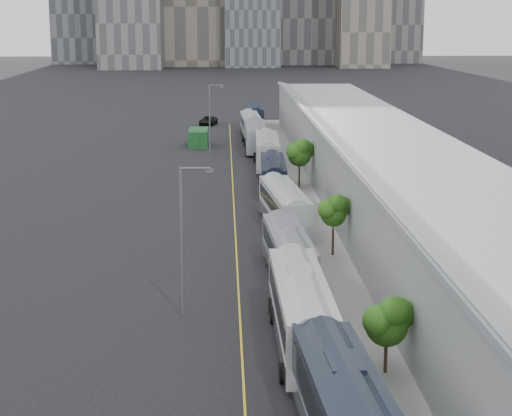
{
  "coord_description": "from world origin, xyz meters",
  "views": [
    {
      "loc": [
        -2.34,
        -10.01,
        17.71
      ],
      "look_at": [
        0.1,
        55.91,
        3.0
      ],
      "focal_mm": 60.0,
      "sensor_mm": 36.0,
      "label": 1
    }
  ],
  "objects_px": {
    "bus_4": "(284,211)",
    "suv": "(208,121)",
    "street_lamp_far": "(211,114)",
    "shipping_container": "(199,138)",
    "bus_8": "(251,127)",
    "bus_7": "(255,139)",
    "bus_6": "(267,154)",
    "street_lamp_near": "(185,231)",
    "bus_5": "(273,178)",
    "bus_2": "(301,316)",
    "bus_9": "(255,117)",
    "bus_3": "(288,258)"
  },
  "relations": [
    {
      "from": "bus_4",
      "to": "bus_8",
      "type": "relative_size",
      "value": 1.02
    },
    {
      "from": "bus_3",
      "to": "suv",
      "type": "relative_size",
      "value": 2.34
    },
    {
      "from": "bus_8",
      "to": "street_lamp_far",
      "type": "xyz_separation_m",
      "value": [
        -5.71,
        -15.36,
        3.7
      ]
    },
    {
      "from": "bus_8",
      "to": "street_lamp_near",
      "type": "distance_m",
      "value": 78.91
    },
    {
      "from": "bus_2",
      "to": "bus_7",
      "type": "xyz_separation_m",
      "value": [
        0.06,
        70.98,
        -0.05
      ]
    },
    {
      "from": "bus_2",
      "to": "bus_5",
      "type": "bearing_deg",
      "value": 88.34
    },
    {
      "from": "bus_3",
      "to": "bus_5",
      "type": "relative_size",
      "value": 1.01
    },
    {
      "from": "bus_4",
      "to": "street_lamp_near",
      "type": "height_order",
      "value": "street_lamp_near"
    },
    {
      "from": "bus_7",
      "to": "shipping_container",
      "type": "distance_m",
      "value": 9.25
    },
    {
      "from": "bus_2",
      "to": "bus_8",
      "type": "distance_m",
      "value": 83.68
    },
    {
      "from": "bus_5",
      "to": "bus_6",
      "type": "height_order",
      "value": "bus_6"
    },
    {
      "from": "bus_4",
      "to": "suv",
      "type": "relative_size",
      "value": 2.51
    },
    {
      "from": "bus_2",
      "to": "bus_7",
      "type": "distance_m",
      "value": 70.98
    },
    {
      "from": "bus_5",
      "to": "shipping_container",
      "type": "xyz_separation_m",
      "value": [
        -8.7,
        33.2,
        -0.32
      ]
    },
    {
      "from": "bus_4",
      "to": "shipping_container",
      "type": "relative_size",
      "value": 2.04
    },
    {
      "from": "bus_2",
      "to": "bus_8",
      "type": "bearing_deg",
      "value": 89.64
    },
    {
      "from": "bus_6",
      "to": "bus_7",
      "type": "height_order",
      "value": "bus_6"
    },
    {
      "from": "street_lamp_far",
      "to": "bus_2",
      "type": "bearing_deg",
      "value": -85.06
    },
    {
      "from": "street_lamp_near",
      "to": "street_lamp_far",
      "type": "distance_m",
      "value": 63.21
    },
    {
      "from": "street_lamp_near",
      "to": "bus_6",
      "type": "bearing_deg",
      "value": 81.82
    },
    {
      "from": "bus_2",
      "to": "bus_4",
      "type": "relative_size",
      "value": 1.04
    },
    {
      "from": "bus_6",
      "to": "street_lamp_near",
      "type": "xyz_separation_m",
      "value": [
        -7.55,
        -52.5,
        3.63
      ]
    },
    {
      "from": "bus_2",
      "to": "bus_6",
      "type": "bearing_deg",
      "value": 88.54
    },
    {
      "from": "shipping_container",
      "to": "street_lamp_far",
      "type": "bearing_deg",
      "value": -75.1
    },
    {
      "from": "bus_4",
      "to": "street_lamp_near",
      "type": "relative_size",
      "value": 1.43
    },
    {
      "from": "bus_3",
      "to": "bus_4",
      "type": "relative_size",
      "value": 0.93
    },
    {
      "from": "bus_4",
      "to": "bus_7",
      "type": "xyz_separation_m",
      "value": [
        -0.87,
        44.22,
        0.04
      ]
    },
    {
      "from": "bus_3",
      "to": "bus_8",
      "type": "xyz_separation_m",
      "value": [
        -0.41,
        71.29,
        0.09
      ]
    },
    {
      "from": "bus_2",
      "to": "bus_9",
      "type": "relative_size",
      "value": 1.05
    },
    {
      "from": "bus_4",
      "to": "bus_8",
      "type": "xyz_separation_m",
      "value": [
        -1.12,
        56.92,
        -0.02
      ]
    },
    {
      "from": "street_lamp_near",
      "to": "shipping_container",
      "type": "bearing_deg",
      "value": 91.02
    },
    {
      "from": "bus_8",
      "to": "bus_9",
      "type": "xyz_separation_m",
      "value": [
        1.11,
        13.14,
        0.03
      ]
    },
    {
      "from": "bus_7",
      "to": "street_lamp_near",
      "type": "height_order",
      "value": "street_lamp_near"
    },
    {
      "from": "bus_5",
      "to": "bus_8",
      "type": "bearing_deg",
      "value": 93.32
    },
    {
      "from": "bus_9",
      "to": "shipping_container",
      "type": "bearing_deg",
      "value": -111.65
    },
    {
      "from": "suv",
      "to": "bus_6",
      "type": "bearing_deg",
      "value": -68.39
    },
    {
      "from": "bus_3",
      "to": "bus_9",
      "type": "xyz_separation_m",
      "value": [
        0.71,
        84.43,
        0.11
      ]
    },
    {
      "from": "bus_2",
      "to": "bus_9",
      "type": "height_order",
      "value": "bus_2"
    },
    {
      "from": "bus_7",
      "to": "shipping_container",
      "type": "xyz_separation_m",
      "value": [
        -7.88,
        4.82,
        -0.46
      ]
    },
    {
      "from": "bus_2",
      "to": "street_lamp_far",
      "type": "relative_size",
      "value": 1.49
    },
    {
      "from": "bus_9",
      "to": "street_lamp_near",
      "type": "relative_size",
      "value": 1.42
    },
    {
      "from": "bus_4",
      "to": "bus_7",
      "type": "distance_m",
      "value": 44.23
    },
    {
      "from": "bus_4",
      "to": "bus_5",
      "type": "bearing_deg",
      "value": 84.76
    },
    {
      "from": "bus_8",
      "to": "bus_6",
      "type": "bearing_deg",
      "value": -89.07
    },
    {
      "from": "street_lamp_far",
      "to": "street_lamp_near",
      "type": "bearing_deg",
      "value": -90.6
    },
    {
      "from": "bus_7",
      "to": "suv",
      "type": "distance_m",
      "value": 29.67
    },
    {
      "from": "street_lamp_far",
      "to": "shipping_container",
      "type": "xyz_separation_m",
      "value": [
        -1.92,
        7.48,
        -4.11
      ]
    },
    {
      "from": "street_lamp_far",
      "to": "shipping_container",
      "type": "height_order",
      "value": "street_lamp_far"
    },
    {
      "from": "bus_2",
      "to": "bus_3",
      "type": "distance_m",
      "value": 12.39
    },
    {
      "from": "bus_9",
      "to": "street_lamp_near",
      "type": "height_order",
      "value": "street_lamp_near"
    }
  ]
}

